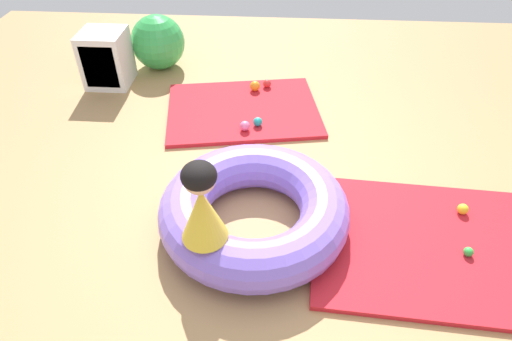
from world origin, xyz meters
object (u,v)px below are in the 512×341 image
(play_ball_green, at_px, (468,252))
(play_ball_red, at_px, (267,83))
(exercise_ball_large, at_px, (158,42))
(inflatable_cushion, at_px, (254,210))
(play_ball_yellow, at_px, (463,209))
(child_in_yellow, at_px, (202,203))
(play_ball_orange, at_px, (255,86))
(storage_cube, at_px, (106,59))
(play_ball_teal, at_px, (258,122))
(play_ball_pink, at_px, (245,126))

(play_ball_green, bearing_deg, play_ball_red, 123.41)
(play_ball_red, bearing_deg, exercise_ball_large, 159.41)
(exercise_ball_large, bearing_deg, play_ball_green, -44.51)
(inflatable_cushion, relative_size, play_ball_yellow, 16.75)
(child_in_yellow, height_order, play_ball_orange, child_in_yellow)
(storage_cube, bearing_deg, play_ball_teal, -24.98)
(inflatable_cushion, distance_m, play_ball_pink, 1.15)
(play_ball_yellow, xyz_separation_m, play_ball_teal, (-1.53, 1.02, 0.00))
(play_ball_teal, bearing_deg, play_ball_orange, 96.30)
(child_in_yellow, relative_size, storage_cube, 0.96)
(child_in_yellow, xyz_separation_m, play_ball_teal, (0.20, 1.61, -0.51))
(inflatable_cushion, relative_size, child_in_yellow, 2.41)
(play_ball_yellow, bearing_deg, storage_cube, 150.66)
(play_ball_green, height_order, play_ball_orange, play_ball_orange)
(play_ball_green, xyz_separation_m, storage_cube, (-3.08, 2.16, 0.21))
(play_ball_orange, bearing_deg, play_ball_teal, -83.70)
(play_ball_yellow, height_order, play_ball_red, play_ball_red)
(play_ball_red, relative_size, play_ball_orange, 0.82)
(inflatable_cushion, height_order, exercise_ball_large, exercise_ball_large)
(child_in_yellow, xyz_separation_m, play_ball_pink, (0.09, 1.53, -0.51))
(play_ball_pink, bearing_deg, exercise_ball_large, 130.22)
(play_ball_yellow, xyz_separation_m, play_ball_orange, (-1.60, 1.66, 0.01))
(play_ball_yellow, bearing_deg, play_ball_orange, 133.94)
(inflatable_cushion, relative_size, play_ball_pink, 14.24)
(exercise_ball_large, bearing_deg, play_ball_teal, -45.11)
(play_ball_orange, height_order, storage_cube, storage_cube)
(inflatable_cushion, height_order, storage_cube, storage_cube)
(play_ball_orange, bearing_deg, play_ball_pink, -93.06)
(inflatable_cushion, xyz_separation_m, play_ball_pink, (-0.16, 1.13, -0.08))
(play_ball_orange, bearing_deg, inflatable_cushion, -86.14)
(play_ball_red, bearing_deg, child_in_yellow, -96.17)
(play_ball_yellow, bearing_deg, play_ball_teal, 146.40)
(exercise_ball_large, bearing_deg, play_ball_pink, -49.78)
(exercise_ball_large, bearing_deg, storage_cube, -135.91)
(play_ball_orange, relative_size, play_ball_teal, 1.24)
(inflatable_cushion, xyz_separation_m, play_ball_red, (-0.01, 1.94, -0.08))
(play_ball_green, relative_size, play_ball_teal, 0.75)
(child_in_yellow, relative_size, play_ball_green, 8.58)
(inflatable_cushion, height_order, child_in_yellow, child_in_yellow)
(play_ball_green, relative_size, play_ball_red, 0.74)
(inflatable_cushion, height_order, play_ball_red, inflatable_cushion)
(exercise_ball_large, xyz_separation_m, storage_cube, (-0.44, -0.43, -0.01))
(play_ball_red, height_order, play_ball_orange, play_ball_orange)
(play_ball_yellow, relative_size, play_ball_red, 0.91)
(play_ball_teal, xyz_separation_m, storage_cube, (-1.62, 0.76, 0.20))
(play_ball_orange, relative_size, exercise_ball_large, 0.18)
(inflatable_cushion, xyz_separation_m, play_ball_teal, (-0.05, 1.21, -0.08))
(exercise_ball_large, relative_size, storage_cube, 1.05)
(play_ball_orange, distance_m, storage_cube, 1.57)
(play_ball_teal, bearing_deg, inflatable_cushion, -87.44)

